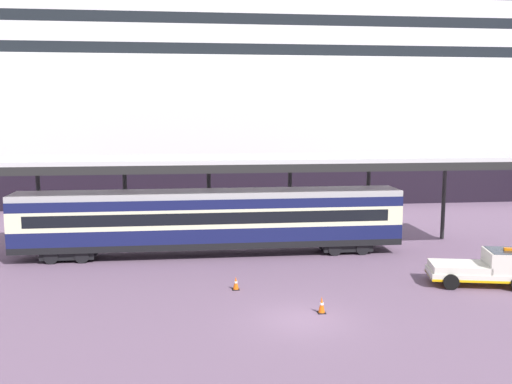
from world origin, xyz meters
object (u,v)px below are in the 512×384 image
Objects in this scene: train_carriage at (211,219)px; service_truck at (490,267)px; cruise_ship at (339,90)px; traffic_cone_mid at (322,305)px; traffic_cone_near at (236,283)px.

train_carriage is 16.45m from service_truck.
cruise_ship reaches higher than traffic_cone_mid.
train_carriage is 4.37× the size of service_truck.
train_carriage is at bearing 112.24° from traffic_cone_mid.
cruise_ship is 46.59m from traffic_cone_mid.
cruise_ship is at bearing 74.42° from traffic_cone_mid.
cruise_ship is 5.78× the size of train_carriage.
traffic_cone_near is (0.99, -7.33, -1.97)m from train_carriage.
train_carriage is at bearing 97.72° from traffic_cone_near.
cruise_ship is 41.88m from service_truck.
service_truck is at bearing -29.45° from train_carriage.
cruise_ship reaches higher than traffic_cone_near.
train_carriage is at bearing -117.30° from cruise_ship.
traffic_cone_near is (-15.72, -39.71, -11.25)m from cruise_ship.
traffic_cone_mid reaches higher than traffic_cone_near.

